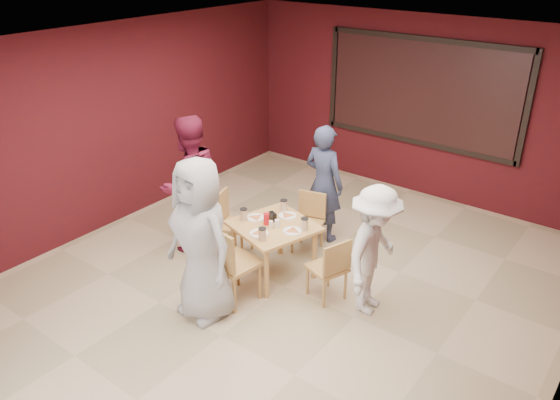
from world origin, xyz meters
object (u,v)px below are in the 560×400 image
Objects in this scene: chair_left at (229,220)px; diner_left at (190,184)px; chair_front at (229,260)px; chair_back at (309,218)px; diner_front at (201,240)px; dining_table at (274,230)px; chair_right at (331,266)px; diner_back at (324,183)px; diner_right at (374,251)px.

chair_left is 0.47× the size of diner_left.
chair_back is at bearing 89.29° from chair_front.
diner_front is 1.50m from diner_left.
dining_table is 1.12m from diner_front.
chair_front is 1.14m from chair_right.
dining_table is 1.33m from diner_left.
dining_table is at bearing 86.92° from chair_front.
chair_back is 1.92m from diner_front.
chair_front is 1.23× the size of chair_right.
diner_left is at bearing -175.44° from dining_table.
chair_right is 2.18m from diner_left.
chair_right is at bearing 52.80° from diner_front.
chair_front is 1.10m from chair_left.
chair_right is 0.49× the size of diner_back.
diner_front is 1.85m from diner_right.
chair_right is at bearing -43.77° from chair_back.
diner_back is 1.08× the size of diner_right.
diner_left is at bearing 152.76° from chair_front.
diner_front is 1.13× the size of diner_back.
diner_back is 0.89× the size of diner_left.
diner_back reaches higher than chair_back.
diner_right is (1.42, 1.17, -0.17)m from diner_front.
chair_left is 1.07× the size of chair_right.
chair_front is 0.53× the size of diner_front.
chair_back is 1.62m from diner_left.
dining_table is at bearing -4.79° from chair_left.
diner_front is (-0.10, -0.32, 0.37)m from chair_front.
chair_right is 0.43× the size of diner_front.
chair_back is 0.43× the size of diner_left.
chair_front is 0.65× the size of diner_right.
dining_table is 0.73× the size of diner_right.
chair_back is 0.92× the size of chair_left.
chair_back is (-0.02, 0.79, -0.17)m from dining_table.
chair_right is at bearing -2.10° from dining_table.
chair_back is at bearing 55.94° from diner_right.
chair_back is 1.51m from diner_right.
chair_front is 1.92m from diner_back.
diner_right is at bearing 97.70° from diner_left.
diner_left is (-1.15, 0.96, -0.01)m from diner_front.
chair_back is at bearing 43.97° from chair_left.
chair_front is at bearing 93.91° from diner_back.
diner_front is at bearing 53.31° from diner_left.
chair_right is 1.52m from diner_back.
diner_left is at bearing 88.40° from diner_right.
diner_front is 1.23× the size of diner_right.
chair_left is at bearing 84.88° from diner_right.
chair_right is at bearing 95.06° from diner_left.
chair_front is 1.15× the size of chair_left.
dining_table is at bearing 88.82° from diner_front.
chair_left reaches higher than dining_table.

